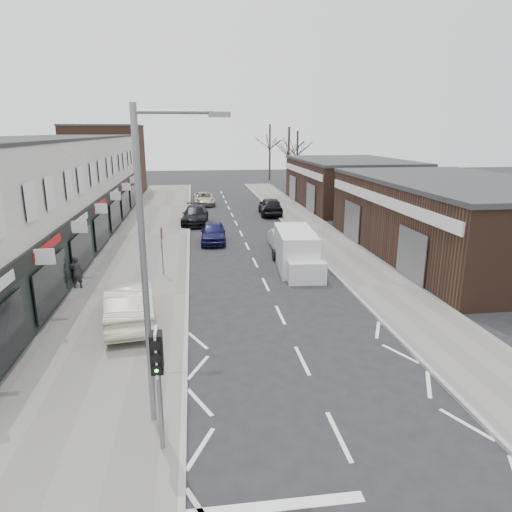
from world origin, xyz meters
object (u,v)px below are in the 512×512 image
object	(u,v)px
warning_sign	(162,236)
parked_car_left_b	(195,215)
parked_car_left_a	(213,232)
pedestrian	(76,272)
parked_car_left_c	(204,199)
traffic_light	(157,362)
parked_car_right_a	(282,239)
sedan_on_pavement	(129,303)
white_van	(296,251)
parked_car_right_b	(270,206)
street_lamp	(151,255)

from	to	relation	value
warning_sign	parked_car_left_b	distance (m)	14.37
parked_car_left_a	parked_car_left_b	bearing A→B (deg)	103.01
pedestrian	parked_car_left_c	size ratio (longest dim) A/B	0.35
traffic_light	warning_sign	world-z (taller)	traffic_light
pedestrian	parked_car_left_a	bearing A→B (deg)	-132.02
parked_car_left_a	traffic_light	bearing A→B (deg)	-92.86
traffic_light	warning_sign	size ratio (longest dim) A/B	1.15
parked_car_left_b	parked_car_right_a	xyz separation A→B (m)	(5.60, -9.15, -0.05)
sedan_on_pavement	parked_car_left_a	xyz separation A→B (m)	(3.92, 13.62, -0.23)
white_van	warning_sign	bearing A→B (deg)	-171.86
parked_car_left_a	parked_car_left_c	xyz separation A→B (m)	(-0.21, 16.87, -0.07)
parked_car_left_c	parked_car_right_a	bearing A→B (deg)	-78.49
sedan_on_pavement	pedestrian	size ratio (longest dim) A/B	3.11
sedan_on_pavement	parked_car_left_a	bearing A→B (deg)	-113.57
sedan_on_pavement	parked_car_left_b	xyz separation A→B (m)	(2.72, 20.42, -0.20)
parked_car_left_b	parked_car_right_b	world-z (taller)	parked_car_right_b
sedan_on_pavement	parked_car_left_b	bearing A→B (deg)	-105.11
warning_sign	white_van	xyz separation A→B (m)	(7.27, 0.45, -1.18)
traffic_light	street_lamp	world-z (taller)	street_lamp
parked_car_left_c	white_van	bearing A→B (deg)	-81.24
street_lamp	parked_car_left_b	size ratio (longest dim) A/B	1.57
parked_car_left_c	parked_car_right_b	world-z (taller)	parked_car_right_b
white_van	sedan_on_pavement	distance (m)	10.60
traffic_light	parked_car_left_b	distance (m)	28.27
traffic_light	sedan_on_pavement	world-z (taller)	traffic_light
traffic_light	parked_car_left_a	world-z (taller)	traffic_light
traffic_light	parked_car_left_c	bearing A→B (deg)	87.03
white_van	parked_car_left_b	distance (m)	14.80
parked_car_left_c	traffic_light	bearing A→B (deg)	-94.96
warning_sign	parked_car_right_a	bearing A→B (deg)	34.39
white_van	parked_car_right_b	distance (m)	17.03
sedan_on_pavement	street_lamp	bearing A→B (deg)	96.12
street_lamp	parked_car_right_a	world-z (taller)	street_lamp
parked_car_left_a	parked_car_right_b	distance (m)	11.54
traffic_light	parked_car_left_c	size ratio (longest dim) A/B	0.67
parked_car_left_b	parked_car_right_b	distance (m)	7.62
sedan_on_pavement	warning_sign	bearing A→B (deg)	-106.29
white_van	pedestrian	world-z (taller)	white_van
white_van	parked_car_right_b	world-z (taller)	white_van
street_lamp	parked_car_left_b	bearing A→B (deg)	87.61
parked_car_left_a	parked_car_left_b	size ratio (longest dim) A/B	0.82
warning_sign	pedestrian	xyz separation A→B (m)	(-4.04, -1.63, -1.28)
sedan_on_pavement	pedestrian	bearing A→B (deg)	-63.73
pedestrian	parked_car_right_a	xyz separation A→B (m)	(11.40, 6.67, -0.24)
parked_car_left_b	traffic_light	bearing A→B (deg)	-87.66
traffic_light	sedan_on_pavement	xyz separation A→B (m)	(-1.72, 7.78, -1.47)
street_lamp	parked_car_right_a	bearing A→B (deg)	69.34
street_lamp	white_van	distance (m)	15.25
pedestrian	parked_car_right_b	distance (m)	22.89
sedan_on_pavement	traffic_light	bearing A→B (deg)	94.93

